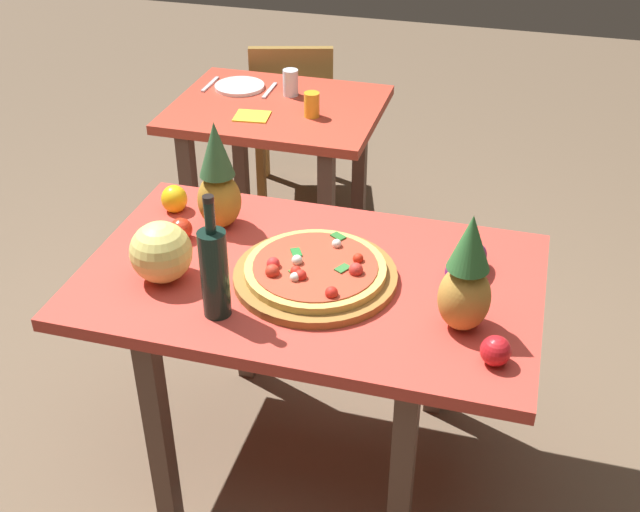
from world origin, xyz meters
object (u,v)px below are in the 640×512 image
object	(u,v)px
pizza	(315,269)
wine_bottle	(214,271)
tomato_at_corner	(496,351)
dinner_plate	(240,86)
napkin_folded	(252,116)
pineapple_right	(218,181)
drinking_glass_juice	(312,105)
knife_utensil	(270,90)
pineapple_left	(466,279)
background_table	(278,134)
bell_pepper	(174,199)
dining_chair	(293,112)
pizza_board	(315,276)
tomato_by_bottle	(181,229)
eggplant	(466,264)
display_table	(310,300)
fork_utensil	(210,84)
drinking_glass_water	(291,83)
melon	(161,252)

from	to	relation	value
pizza	wine_bottle	distance (m)	0.32
pizza	tomato_at_corner	bearing A→B (deg)	-23.27
tomato_at_corner	dinner_plate	xyz separation A→B (m)	(-1.26, 1.58, -0.03)
wine_bottle	napkin_folded	world-z (taller)	wine_bottle
pineapple_right	drinking_glass_juice	xyz separation A→B (m)	(0.04, 0.92, -0.11)
wine_bottle	knife_utensil	size ratio (longest dim) A/B	2.01
knife_utensil	pineapple_left	bearing A→B (deg)	-56.06
background_table	drinking_glass_juice	world-z (taller)	drinking_glass_juice
bell_pepper	knife_utensil	xyz separation A→B (m)	(-0.04, 1.08, -0.04)
dining_chair	pizza_board	world-z (taller)	dining_chair
background_table	knife_utensil	xyz separation A→B (m)	(-0.08, 0.13, 0.14)
pineapple_left	tomato_by_bottle	xyz separation A→B (m)	(-0.89, 0.21, -0.12)
background_table	knife_utensil	distance (m)	0.21
tomato_at_corner	knife_utensil	world-z (taller)	tomato_at_corner
napkin_folded	eggplant	bearing A→B (deg)	-43.23
pizza	eggplant	world-z (taller)	eggplant
dinner_plate	pineapple_left	bearing A→B (deg)	-51.22
tomato_by_bottle	napkin_folded	xyz separation A→B (m)	(-0.11, 0.96, -0.03)
tomato_at_corner	knife_utensil	distance (m)	1.94
display_table	bell_pepper	xyz separation A→B (m)	(-0.53, 0.24, 0.14)
pizza_board	pineapple_right	size ratio (longest dim) A/B	1.33
display_table	pineapple_left	world-z (taller)	pineapple_left
background_table	pineapple_right	xyz separation A→B (m)	(0.14, -1.00, 0.29)
tomato_at_corner	eggplant	bearing A→B (deg)	107.89
background_table	fork_utensil	world-z (taller)	fork_utensil
tomato_by_bottle	knife_utensil	xyz separation A→B (m)	(-0.13, 1.24, -0.03)
dining_chair	knife_utensil	bearing A→B (deg)	78.88
pineapple_right	drinking_glass_juice	distance (m)	0.92
pizza	bell_pepper	size ratio (longest dim) A/B	4.35
display_table	drinking_glass_water	size ratio (longest dim) A/B	11.67
tomato_by_bottle	drinking_glass_water	distance (m)	1.23
wine_bottle	eggplant	xyz separation A→B (m)	(0.63, 0.36, -0.09)
drinking_glass_juice	fork_utensil	bearing A→B (deg)	158.23
eggplant	dinner_plate	world-z (taller)	eggplant
pineapple_right	fork_utensil	size ratio (longest dim) A/B	1.98
bell_pepper	tomato_at_corner	world-z (taller)	bell_pepper
fork_utensil	napkin_folded	bearing A→B (deg)	-43.68
fork_utensil	pineapple_left	bearing A→B (deg)	-48.14
knife_utensil	drinking_glass_water	bearing A→B (deg)	-10.53
dining_chair	melon	world-z (taller)	melon
wine_bottle	display_table	bearing A→B (deg)	52.24
drinking_glass_juice	wine_bottle	bearing A→B (deg)	-84.76
tomato_at_corner	pineapple_left	bearing A→B (deg)	127.96
tomato_at_corner	dinner_plate	world-z (taller)	tomato_at_corner
dining_chair	pizza	size ratio (longest dim) A/B	2.08
tomato_at_corner	fork_utensil	xyz separation A→B (m)	(-1.40, 1.58, -0.04)
tomato_at_corner	melon	bearing A→B (deg)	172.76
napkin_folded	drinking_glass_water	bearing A→B (deg)	72.77
napkin_folded	display_table	bearing A→B (deg)	-62.06
pizza	pineapple_left	bearing A→B (deg)	-13.25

